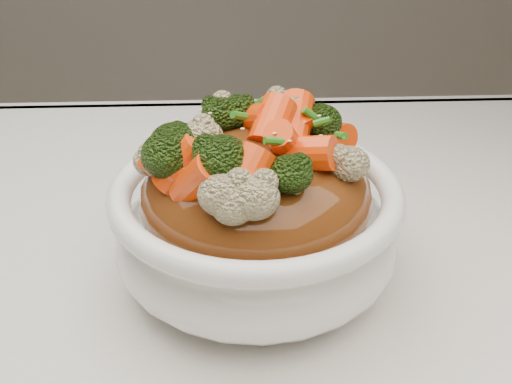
{
  "coord_description": "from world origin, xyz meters",
  "views": [
    {
      "loc": [
        0.01,
        -0.35,
        1.05
      ],
      "look_at": [
        0.02,
        0.03,
        0.83
      ],
      "focal_mm": 42.0,
      "sensor_mm": 36.0,
      "label": 1
    }
  ],
  "objects": [
    {
      "name": "broccoli",
      "position": [
        0.02,
        0.03,
        0.88
      ],
      "size": [
        0.2,
        0.2,
        0.04
      ],
      "primitive_type": null,
      "rotation": [
        0.0,
        0.0,
        0.14
      ],
      "color": "black",
      "rests_on": "sauce_base"
    },
    {
      "name": "carrots",
      "position": [
        0.02,
        0.03,
        0.88
      ],
      "size": [
        0.2,
        0.2,
        0.05
      ],
      "primitive_type": null,
      "rotation": [
        0.0,
        0.0,
        0.14
      ],
      "color": "#FF4408",
      "rests_on": "sauce_base"
    },
    {
      "name": "bowl",
      "position": [
        0.02,
        0.03,
        0.79
      ],
      "size": [
        0.25,
        0.25,
        0.09
      ],
      "primitive_type": null,
      "rotation": [
        0.0,
        0.0,
        0.14
      ],
      "color": "white",
      "rests_on": "tablecloth"
    },
    {
      "name": "cauliflower",
      "position": [
        0.02,
        0.03,
        0.88
      ],
      "size": [
        0.2,
        0.2,
        0.04
      ],
      "primitive_type": null,
      "rotation": [
        0.0,
        0.0,
        0.14
      ],
      "color": "#C7B988",
      "rests_on": "sauce_base"
    },
    {
      "name": "sauce_base",
      "position": [
        0.02,
        0.03,
        0.82
      ],
      "size": [
        0.2,
        0.2,
        0.09
      ],
      "primitive_type": "ellipsoid",
      "rotation": [
        0.0,
        0.0,
        0.14
      ],
      "color": "#612E10",
      "rests_on": "bowl"
    },
    {
      "name": "sesame_seeds",
      "position": [
        0.02,
        0.03,
        0.89
      ],
      "size": [
        0.18,
        0.18,
        0.01
      ],
      "primitive_type": null,
      "rotation": [
        0.0,
        0.0,
        0.14
      ],
      "color": "beige",
      "rests_on": "sauce_base"
    },
    {
      "name": "scallions",
      "position": [
        0.02,
        0.03,
        0.89
      ],
      "size": [
        0.15,
        0.15,
        0.02
      ],
      "primitive_type": null,
      "rotation": [
        0.0,
        0.0,
        0.14
      ],
      "color": "#28751B",
      "rests_on": "sauce_base"
    },
    {
      "name": "tablecloth",
      "position": [
        0.0,
        0.0,
        0.73
      ],
      "size": [
        1.2,
        0.8,
        0.04
      ],
      "primitive_type": "cube",
      "color": "silver",
      "rests_on": "dining_table"
    }
  ]
}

